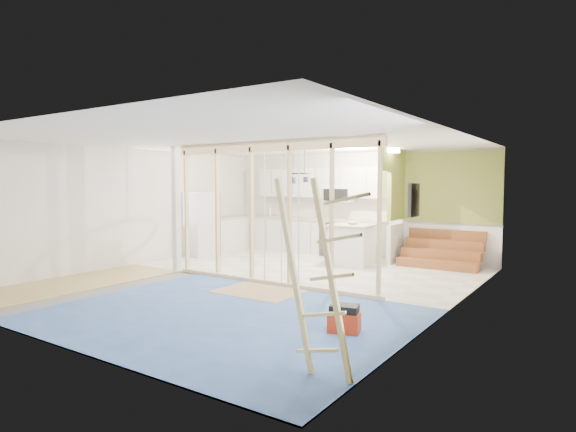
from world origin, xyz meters
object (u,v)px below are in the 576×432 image
Objects in this scene: toolbox at (344,320)px; fridge at (200,225)px; island at (352,245)px; ladder at (317,277)px.

fridge is at bearing 132.84° from toolbox.
fridge is 3.85m from island.
ladder reaches higher than toolbox.
fridge is at bearing -170.84° from island.
toolbox is at bearing 106.71° from ladder.
island is 0.54× the size of ladder.
fridge reaches higher than toolbox.
toolbox is 1.61m from ladder.
toolbox is (2.10, -4.46, -0.29)m from island.
ladder is at bearing -72.03° from island.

